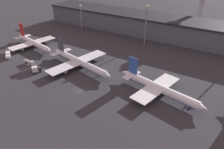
# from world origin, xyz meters

# --- Properties ---
(ground) EXTENTS (600.00, 600.00, 0.00)m
(ground) POSITION_xyz_m (0.00, 0.00, 0.00)
(ground) COLOR #2D2D33
(terminal_building) EXTENTS (184.77, 26.45, 14.71)m
(terminal_building) POSITION_xyz_m (0.00, 89.75, 7.40)
(terminal_building) COLOR #4C515B
(terminal_building) RESTS_ON ground
(airplane_0) EXTENTS (41.02, 32.08, 13.33)m
(airplane_0) POSITION_xyz_m (-59.35, 25.09, 3.00)
(airplane_0) COLOR silver
(airplane_0) RESTS_ON ground
(airplane_1) EXTENTS (47.49, 38.21, 12.54)m
(airplane_1) POSITION_xyz_m (-14.87, 18.47, 3.19)
(airplane_1) COLOR silver
(airplane_1) RESTS_ON ground
(airplane_2) EXTENTS (43.87, 29.43, 13.48)m
(airplane_2) POSITION_xyz_m (32.02, 16.50, 3.28)
(airplane_2) COLOR white
(airplane_2) RESTS_ON ground
(service_vehicle_0) EXTENTS (7.39, 6.48, 2.89)m
(service_vehicle_0) POSITION_xyz_m (-60.12, 5.87, 1.66)
(service_vehicle_0) COLOR white
(service_vehicle_0) RESTS_ON ground
(service_vehicle_1) EXTENTS (7.22, 2.44, 2.71)m
(service_vehicle_1) POSITION_xyz_m (-41.31, 6.07, 1.59)
(service_vehicle_1) COLOR #9EA3A8
(service_vehicle_1) RESTS_ON ground
(service_vehicle_3) EXTENTS (4.69, 5.23, 3.45)m
(service_vehicle_3) POSITION_xyz_m (-30.76, 1.80, 1.88)
(service_vehicle_3) COLOR #282D38
(service_vehicle_3) RESTS_ON ground
(lamp_post_0) EXTENTS (1.80, 1.80, 21.04)m
(lamp_post_0) POSITION_xyz_m (-52.43, 67.69, 13.70)
(lamp_post_0) COLOR slate
(lamp_post_0) RESTS_ON ground
(lamp_post_1) EXTENTS (1.80, 1.80, 26.84)m
(lamp_post_1) POSITION_xyz_m (1.96, 67.69, 16.91)
(lamp_post_1) COLOR slate
(lamp_post_1) RESTS_ON ground
(control_tower) EXTENTS (9.00, 9.00, 37.49)m
(control_tower) POSITION_xyz_m (25.33, 118.94, 21.96)
(control_tower) COLOR #99999E
(control_tower) RESTS_ON ground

